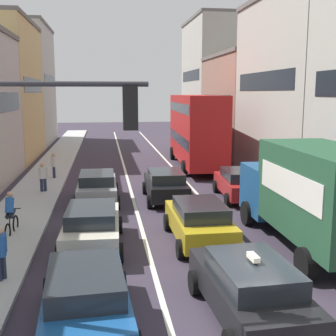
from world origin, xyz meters
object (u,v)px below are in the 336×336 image
bus_mid_queue_primary (196,127)px  pedestrian_far_sidewalk (43,176)px  traffic_light_pole (31,169)px  sedan_left_lane_third (97,186)px  sedan_centre_lane_second (199,221)px  wagon_left_lane_second (92,226)px  hatchback_centre_lane_third (166,184)px  pedestrian_mid_sidewalk (54,165)px  taxi_centre_lane_front (250,288)px  sedan_right_lane_behind_truck (240,183)px  sedan_left_lane_front (86,297)px  pedestrian_near_kerb (0,252)px  removalist_box_truck (311,193)px  cyclist_on_sidewalk (11,215)px

bus_mid_queue_primary → pedestrian_far_sidewalk: bus_mid_queue_primary is taller
traffic_light_pole → sedan_left_lane_third: bearing=85.3°
sedan_centre_lane_second → pedestrian_far_sidewalk: pedestrian_far_sidewalk is taller
wagon_left_lane_second → bus_mid_queue_primary: bus_mid_queue_primary is taller
bus_mid_queue_primary → hatchback_centre_lane_third: bearing=162.0°
pedestrian_mid_sidewalk → sedan_left_lane_third: bearing=-76.0°
traffic_light_pole → taxi_centre_lane_front: (4.63, 0.61, -3.02)m
sedan_centre_lane_second → pedestrian_mid_sidewalk: bearing=27.3°
sedan_right_lane_behind_truck → sedan_centre_lane_second: bearing=154.1°
sedan_centre_lane_second → sedan_right_lane_behind_truck: 6.85m
sedan_left_lane_front → pedestrian_near_kerb: bearing=38.5°
removalist_box_truck → sedan_centre_lane_second: size_ratio=1.80×
wagon_left_lane_second → hatchback_centre_lane_third: same height
sedan_left_lane_third → pedestrian_mid_sidewalk: bearing=24.2°
hatchback_centre_lane_third → wagon_left_lane_second: bearing=152.4°
pedestrian_far_sidewalk → sedan_centre_lane_second: bearing=-160.3°
cyclist_on_sidewalk → pedestrian_near_kerb: (0.53, -4.05, 0.10)m
taxi_centre_lane_front → sedan_centre_lane_second: bearing=-2.6°
sedan_left_lane_front → pedestrian_far_sidewalk: bearing=8.1°
sedan_centre_lane_second → sedan_left_lane_front: bearing=144.7°
wagon_left_lane_second → pedestrian_mid_sidewalk: pedestrian_mid_sidewalk is taller
bus_mid_queue_primary → pedestrian_near_kerb: 20.36m
taxi_centre_lane_front → sedan_centre_lane_second: (0.00, 5.39, -0.00)m
removalist_box_truck → sedan_left_lane_front: size_ratio=1.76×
sedan_left_lane_third → wagon_left_lane_second: bearing=179.3°
traffic_light_pole → sedan_left_lane_front: (0.90, 0.72, -3.02)m
taxi_centre_lane_front → cyclist_on_sidewalk: size_ratio=2.53×
removalist_box_truck → taxi_centre_lane_front: removalist_box_truck is taller
traffic_light_pole → hatchback_centre_lane_third: traffic_light_pole is taller
cyclist_on_sidewalk → traffic_light_pole: bearing=-160.8°
wagon_left_lane_second → sedan_left_lane_third: (0.09, 6.26, 0.00)m
wagon_left_lane_second → pedestrian_near_kerb: size_ratio=2.62×
bus_mid_queue_primary → sedan_right_lane_behind_truck: bearing=-176.1°
sedan_left_lane_front → wagon_left_lane_second: size_ratio=1.01×
taxi_centre_lane_front → pedestrian_near_kerb: size_ratio=2.64×
wagon_left_lane_second → sedan_right_lane_behind_truck: size_ratio=0.99×
sedan_centre_lane_second → pedestrian_near_kerb: (-6.15, -2.55, 0.15)m
removalist_box_truck → pedestrian_mid_sidewalk: size_ratio=4.66×
taxi_centre_lane_front → cyclist_on_sidewalk: bearing=41.6°
removalist_box_truck → bus_mid_queue_primary: size_ratio=0.73×
traffic_light_pole → wagon_left_lane_second: (0.91, 5.96, -3.02)m
traffic_light_pole → pedestrian_mid_sidewalk: bearing=95.3°
traffic_light_pole → hatchback_centre_lane_third: size_ratio=1.27×
sedan_centre_lane_second → pedestrian_mid_sidewalk: (-6.31, 12.21, 0.15)m
sedan_left_lane_front → sedan_left_lane_third: size_ratio=1.02×
traffic_light_pole → pedestrian_near_kerb: traffic_light_pole is taller
sedan_centre_lane_second → bus_mid_queue_primary: size_ratio=0.41×
taxi_centre_lane_front → pedestrian_near_kerb: same height
pedestrian_near_kerb → traffic_light_pole: bearing=142.8°
removalist_box_truck → sedan_centre_lane_second: (-3.51, 1.23, -1.18)m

